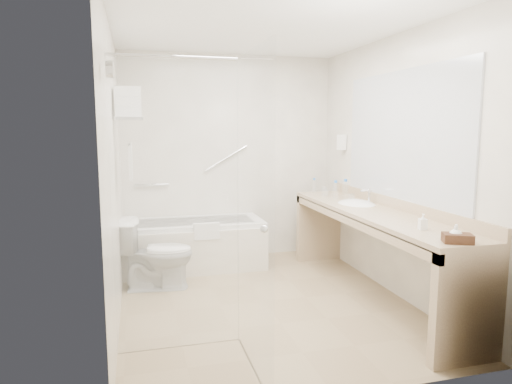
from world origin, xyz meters
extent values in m
plane|color=#99825E|center=(0.00, 0.00, 0.00)|extent=(3.20, 3.20, 0.00)
cube|color=white|center=(0.00, 0.00, 2.50)|extent=(2.60, 3.20, 0.10)
cube|color=silver|center=(0.00, 1.60, 1.25)|extent=(2.60, 0.10, 2.50)
cube|color=silver|center=(0.00, -1.60, 1.25)|extent=(2.60, 0.10, 2.50)
cube|color=silver|center=(-1.30, 0.00, 1.25)|extent=(0.10, 3.20, 2.50)
cube|color=silver|center=(1.30, 0.00, 1.25)|extent=(0.10, 3.20, 2.50)
cube|color=white|center=(-0.50, 1.25, 0.28)|extent=(1.60, 0.70, 0.55)
cube|color=white|center=(-0.50, 0.89, 0.25)|extent=(1.60, 0.02, 0.50)
cube|color=white|center=(-0.40, 0.90, 0.50)|extent=(0.28, 0.06, 0.18)
cylinder|color=silver|center=(-0.95, 1.56, 0.95)|extent=(0.40, 0.03, 0.03)
cylinder|color=silver|center=(-0.05, 1.56, 1.25)|extent=(0.53, 0.03, 0.33)
cube|color=silver|center=(-0.85, -0.70, 1.05)|extent=(0.90, 0.01, 2.10)
cube|color=silver|center=(-0.40, -1.15, 1.05)|extent=(0.02, 0.90, 2.10)
cylinder|color=silver|center=(-0.85, -0.70, 2.10)|extent=(0.90, 0.02, 0.02)
sphere|color=silver|center=(-0.37, -1.30, 1.00)|extent=(0.05, 0.05, 0.05)
cylinder|color=silver|center=(-1.25, -1.15, 1.95)|extent=(0.04, 0.10, 0.10)
cube|color=silver|center=(-1.17, 0.35, 1.70)|extent=(0.24, 0.55, 0.02)
cylinder|color=silver|center=(-1.17, 0.35, 1.48)|extent=(0.02, 0.55, 0.02)
cube|color=white|center=(-1.17, 0.35, 1.32)|extent=(0.03, 0.42, 0.32)
cube|color=white|center=(-1.17, 0.35, 1.76)|extent=(0.22, 0.40, 0.08)
cube|color=white|center=(-1.17, 0.35, 1.84)|extent=(0.22, 0.40, 0.08)
cube|color=white|center=(-1.17, 0.35, 1.93)|extent=(0.22, 0.40, 0.08)
cube|color=tan|center=(1.02, -0.15, 0.82)|extent=(0.55, 2.70, 0.05)
cube|color=tan|center=(1.29, -0.15, 0.90)|extent=(0.03, 2.70, 0.10)
cube|color=tan|center=(0.77, -0.15, 0.77)|extent=(0.04, 2.70, 0.08)
cube|color=tan|center=(1.02, -1.46, 0.40)|extent=(0.55, 0.08, 0.80)
cube|color=tan|center=(1.02, 1.16, 0.40)|extent=(0.55, 0.08, 0.80)
ellipsoid|color=white|center=(1.05, 0.25, 0.82)|extent=(0.40, 0.52, 0.14)
cylinder|color=silver|center=(1.20, 0.25, 0.93)|extent=(0.03, 0.03, 0.14)
cube|color=silver|center=(1.29, -0.15, 1.55)|extent=(0.02, 2.00, 1.20)
cube|color=white|center=(1.25, 1.05, 1.45)|extent=(0.08, 0.10, 0.18)
imported|color=white|center=(-0.95, 0.63, 0.36)|extent=(0.77, 0.49, 0.71)
cube|color=#442818|center=(0.96, -1.40, 0.88)|extent=(0.22, 0.19, 0.06)
imported|color=white|center=(0.97, -0.99, 0.88)|extent=(0.08, 0.13, 0.06)
imported|color=white|center=(0.96, -1.37, 0.90)|extent=(0.13, 0.14, 0.09)
cylinder|color=silver|center=(0.93, 1.10, 0.93)|extent=(0.05, 0.05, 0.15)
cylinder|color=blue|center=(0.93, 1.10, 1.02)|extent=(0.03, 0.03, 0.02)
cylinder|color=silver|center=(1.09, 0.58, 0.94)|extent=(0.07, 0.07, 0.19)
cylinder|color=blue|center=(1.09, 0.58, 1.05)|extent=(0.04, 0.04, 0.03)
cylinder|color=silver|center=(0.98, 0.59, 0.94)|extent=(0.06, 0.06, 0.18)
cylinder|color=blue|center=(0.98, 0.59, 1.04)|extent=(0.03, 0.03, 0.03)
cylinder|color=silver|center=(1.04, 0.34, 0.89)|extent=(0.09, 0.09, 0.09)
cylinder|color=silver|center=(0.95, 0.83, 0.90)|extent=(0.10, 0.10, 0.10)
camera|label=1|loc=(-1.12, -3.95, 1.62)|focal=32.00mm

